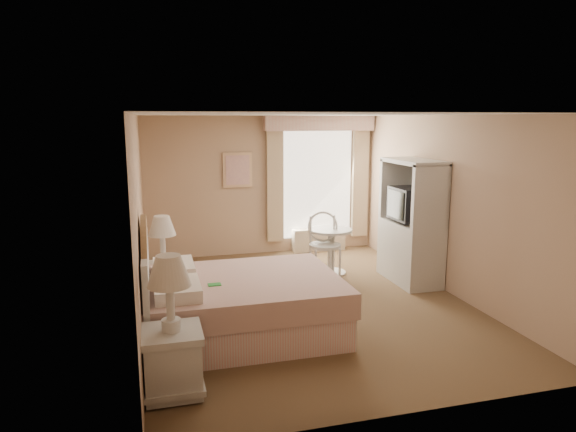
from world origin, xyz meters
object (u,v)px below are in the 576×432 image
object	(u,v)px
cafe_chair	(324,240)
armoire	(411,232)
round_table	(330,244)
nightstand_near	(172,344)
nightstand_far	(164,273)
bed	(232,303)

from	to	relation	value
cafe_chair	armoire	world-z (taller)	armoire
round_table	cafe_chair	bearing A→B (deg)	-139.33
nightstand_near	cafe_chair	bearing A→B (deg)	50.56
nightstand_far	armoire	bearing A→B (deg)	1.75
nightstand_near	nightstand_far	xyz separation A→B (m)	(0.00, 2.32, -0.03)
round_table	armoire	bearing A→B (deg)	-33.02
round_table	nightstand_near	bearing A→B (deg)	-129.91
nightstand_near	armoire	xyz separation A→B (m)	(3.65, 2.43, 0.29)
round_table	cafe_chair	xyz separation A→B (m)	(-0.15, -0.13, 0.11)
nightstand_far	cafe_chair	world-z (taller)	nightstand_far
nightstand_near	armoire	distance (m)	4.40
bed	round_table	bearing A→B (deg)	45.81
nightstand_near	nightstand_far	world-z (taller)	nightstand_near
bed	cafe_chair	bearing A→B (deg)	46.21
round_table	armoire	distance (m)	1.28
nightstand_far	armoire	size ratio (longest dim) A/B	0.64
nightstand_near	cafe_chair	size ratio (longest dim) A/B	1.25
cafe_chair	round_table	bearing A→B (deg)	46.11
bed	armoire	size ratio (longest dim) A/B	1.19
round_table	bed	bearing A→B (deg)	-134.19
nightstand_far	armoire	xyz separation A→B (m)	(3.65, 0.11, 0.32)
bed	cafe_chair	xyz separation A→B (m)	(1.73, 1.81, 0.22)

